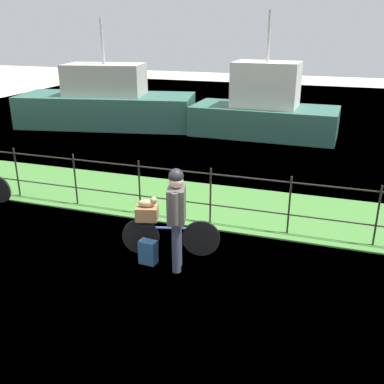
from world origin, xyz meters
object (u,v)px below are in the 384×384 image
(backpack_on_paving, at_px, (148,252))
(wooden_crate, at_px, (147,213))
(terrier_dog, at_px, (148,202))
(bicycle_main, at_px, (170,236))
(moored_boat_mid, at_px, (107,103))
(cyclist_person, at_px, (177,211))
(moored_boat_near, at_px, (265,110))

(backpack_on_paving, bearing_deg, wooden_crate, 119.40)
(terrier_dog, height_order, backpack_on_paving, terrier_dog)
(backpack_on_paving, bearing_deg, terrier_dog, 114.95)
(bicycle_main, distance_m, backpack_on_paving, 0.47)
(terrier_dog, bearing_deg, backpack_on_paving, -70.37)
(terrier_dog, xyz_separation_m, moored_boat_mid, (-5.65, 8.85, -0.09))
(moored_boat_mid, bearing_deg, cyclist_person, -55.65)
(moored_boat_mid, bearing_deg, wooden_crate, -57.60)
(wooden_crate, relative_size, backpack_on_paving, 0.90)
(wooden_crate, xyz_separation_m, terrier_dog, (0.02, 0.01, 0.19))
(cyclist_person, relative_size, moored_boat_mid, 0.25)
(wooden_crate, height_order, moored_boat_mid, moored_boat_mid)
(terrier_dog, bearing_deg, bicycle_main, 14.63)
(wooden_crate, height_order, cyclist_person, cyclist_person)
(backpack_on_paving, distance_m, moored_boat_near, 9.51)
(bicycle_main, relative_size, terrier_dog, 4.98)
(wooden_crate, distance_m, cyclist_person, 0.75)
(cyclist_person, height_order, backpack_on_paving, cyclist_person)
(bicycle_main, relative_size, moored_boat_mid, 0.24)
(bicycle_main, height_order, cyclist_person, cyclist_person)
(moored_boat_mid, bearing_deg, backpack_on_paving, -57.84)
(bicycle_main, xyz_separation_m, cyclist_person, (0.28, -0.39, 0.66))
(bicycle_main, height_order, backpack_on_paving, bicycle_main)
(backpack_on_paving, relative_size, moored_boat_mid, 0.06)
(cyclist_person, bearing_deg, moored_boat_near, 91.72)
(bicycle_main, xyz_separation_m, wooden_crate, (-0.36, -0.09, 0.41))
(wooden_crate, xyz_separation_m, backpack_on_paving, (0.13, -0.29, -0.55))
(wooden_crate, bearing_deg, moored_boat_near, 87.81)
(bicycle_main, distance_m, terrier_dog, 0.70)
(terrier_dog, bearing_deg, moored_boat_mid, 122.53)
(backpack_on_paving, xyz_separation_m, moored_boat_near, (0.22, 9.48, 0.70))
(wooden_crate, height_order, backpack_on_paving, wooden_crate)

